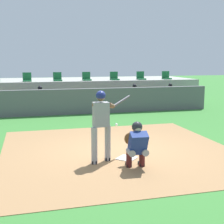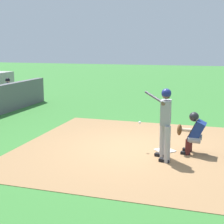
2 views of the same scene
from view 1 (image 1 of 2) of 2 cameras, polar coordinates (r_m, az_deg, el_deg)
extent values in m
plane|color=#387A33|center=(9.03, 1.14, -6.97)|extent=(80.00, 80.00, 0.00)
cube|color=#9E754C|center=(9.03, 1.14, -6.94)|extent=(6.40, 6.40, 0.01)
cube|color=white|center=(8.29, 2.68, -8.30)|extent=(0.62, 0.62, 0.02)
cylinder|color=#99999E|center=(7.79, -3.20, -6.12)|extent=(0.15, 0.15, 0.92)
cylinder|color=#99999E|center=(8.03, -0.78, -5.63)|extent=(0.15, 0.15, 0.92)
cube|color=gray|center=(7.75, -2.01, -0.44)|extent=(0.39, 0.26, 0.60)
sphere|color=brown|center=(7.69, -2.02, 2.72)|extent=(0.21, 0.21, 0.21)
sphere|color=navy|center=(7.68, -2.03, 2.98)|extent=(0.24, 0.24, 0.24)
cylinder|color=brown|center=(7.80, -1.60, 1.20)|extent=(0.57, 0.18, 0.18)
cylinder|color=brown|center=(7.81, -0.13, 1.21)|extent=(0.25, 0.25, 0.17)
cylinder|color=#333338|center=(8.26, 1.75, 1.98)|extent=(0.65, 0.63, 0.24)
cube|color=black|center=(7.97, -3.18, -8.88)|extent=(0.17, 0.28, 0.09)
cube|color=black|center=(8.21, -0.80, -8.32)|extent=(0.17, 0.28, 0.09)
cylinder|color=gray|center=(7.43, 3.38, -7.20)|extent=(0.18, 0.33, 0.16)
cylinder|color=#4C1919|center=(7.63, 3.09, -8.40)|extent=(0.14, 0.14, 0.42)
cube|color=black|center=(7.74, 2.97, -9.47)|extent=(0.13, 0.25, 0.08)
cylinder|color=gray|center=(7.52, 5.76, -7.05)|extent=(0.18, 0.33, 0.16)
cylinder|color=#4C1919|center=(7.71, 5.42, -8.24)|extent=(0.14, 0.14, 0.42)
cube|color=black|center=(7.82, 5.27, -9.30)|extent=(0.13, 0.25, 0.08)
cube|color=navy|center=(7.37, 4.71, -5.58)|extent=(0.43, 0.46, 0.57)
cube|color=#2D2D33|center=(7.48, 4.46, -5.35)|extent=(0.40, 0.28, 0.45)
sphere|color=beige|center=(7.36, 4.57, -2.86)|extent=(0.21, 0.21, 0.21)
sphere|color=#232328|center=(7.38, 4.53, -2.68)|extent=(0.25, 0.25, 0.25)
cylinder|color=beige|center=(7.57, 3.95, -5.18)|extent=(0.13, 0.46, 0.10)
ellipsoid|color=brown|center=(7.77, 3.24, -4.79)|extent=(0.29, 0.14, 0.30)
sphere|color=white|center=(8.72, 0.80, -2.31)|extent=(0.07, 0.07, 0.07)
cube|color=#59595E|center=(15.15, -5.62, 1.93)|extent=(13.00, 0.30, 1.20)
cube|color=olive|center=(16.18, -6.17, 1.05)|extent=(11.80, 0.44, 0.45)
cylinder|color=#939399|center=(15.72, -13.19, 1.59)|extent=(0.15, 0.40, 0.15)
cylinder|color=#939399|center=(15.56, -13.13, 0.53)|extent=(0.13, 0.13, 0.45)
cube|color=maroon|center=(15.54, -13.10, -0.17)|extent=(0.11, 0.24, 0.08)
cylinder|color=#939399|center=(15.73, -12.24, 1.63)|extent=(0.15, 0.40, 0.15)
cylinder|color=#939399|center=(15.57, -12.17, 0.57)|extent=(0.13, 0.13, 0.45)
cube|color=maroon|center=(15.55, -12.14, -0.13)|extent=(0.11, 0.24, 0.08)
cube|color=navy|center=(15.91, -12.78, 2.68)|extent=(0.36, 0.22, 0.54)
sphere|color=brown|center=(15.87, -12.83, 4.08)|extent=(0.20, 0.20, 0.20)
sphere|color=black|center=(15.87, -12.84, 4.22)|extent=(0.22, 0.22, 0.22)
cylinder|color=brown|center=(15.78, -13.47, 2.20)|extent=(0.09, 0.41, 0.22)
cylinder|color=brown|center=(15.79, -12.02, 2.26)|extent=(0.09, 0.41, 0.22)
cylinder|color=#939399|center=(16.58, 3.87, 2.20)|extent=(0.15, 0.40, 0.15)
cylinder|color=#939399|center=(16.42, 4.08, 1.20)|extent=(0.13, 0.13, 0.45)
cube|color=maroon|center=(16.40, 4.13, 0.54)|extent=(0.11, 0.24, 0.08)
cylinder|color=#939399|center=(16.66, 4.71, 2.23)|extent=(0.15, 0.40, 0.15)
cylinder|color=#939399|center=(16.51, 4.93, 1.23)|extent=(0.13, 0.13, 0.45)
cube|color=maroon|center=(16.49, 4.98, 0.57)|extent=(0.11, 0.24, 0.08)
cube|color=navy|center=(16.79, 4.06, 3.22)|extent=(0.36, 0.22, 0.54)
sphere|color=tan|center=(16.76, 4.07, 4.55)|extent=(0.20, 0.20, 0.20)
sphere|color=black|center=(16.75, 4.07, 4.68)|extent=(0.22, 0.22, 0.22)
cylinder|color=tan|center=(16.61, 3.56, 2.78)|extent=(0.09, 0.41, 0.22)
cylinder|color=tan|center=(16.74, 4.86, 2.82)|extent=(0.09, 0.41, 0.22)
cylinder|color=#939399|center=(17.34, 10.32, 2.39)|extent=(0.15, 0.40, 0.15)
cylinder|color=#939399|center=(17.19, 10.57, 1.43)|extent=(0.13, 0.13, 0.45)
cube|color=maroon|center=(17.18, 10.63, 0.80)|extent=(0.11, 0.24, 0.08)
cylinder|color=#939399|center=(17.45, 11.09, 2.41)|extent=(0.15, 0.40, 0.15)
cylinder|color=#939399|center=(17.31, 11.35, 1.46)|extent=(0.13, 0.13, 0.45)
cube|color=maroon|center=(17.29, 11.40, 0.83)|extent=(0.11, 0.24, 0.08)
cube|color=navy|center=(17.56, 10.42, 3.36)|extent=(0.36, 0.22, 0.54)
sphere|color=tan|center=(17.53, 10.46, 4.62)|extent=(0.20, 0.20, 0.20)
sphere|color=black|center=(17.53, 10.46, 4.75)|extent=(0.22, 0.22, 0.22)
cylinder|color=tan|center=(17.36, 10.01, 2.94)|extent=(0.09, 0.41, 0.22)
cylinder|color=tan|center=(17.54, 11.20, 2.97)|extent=(0.09, 0.41, 0.22)
cube|color=#9E9E99|center=(19.47, -7.72, 3.81)|extent=(15.00, 4.40, 1.40)
cube|color=#196033|center=(17.67, -15.01, 5.44)|extent=(0.46, 0.46, 0.08)
cube|color=#196033|center=(17.85, -15.05, 6.25)|extent=(0.46, 0.06, 0.40)
cube|color=#196033|center=(17.74, -9.74, 5.64)|extent=(0.46, 0.46, 0.08)
cube|color=#196033|center=(17.92, -9.82, 6.44)|extent=(0.46, 0.06, 0.40)
cube|color=#196033|center=(17.95, -4.54, 5.78)|extent=(0.46, 0.46, 0.08)
cube|color=#196033|center=(18.14, -4.66, 6.58)|extent=(0.46, 0.06, 0.40)
cube|color=#196033|center=(18.31, 0.49, 5.88)|extent=(0.46, 0.46, 0.08)
cube|color=#196033|center=(18.49, 0.33, 6.66)|extent=(0.46, 0.06, 0.40)
cube|color=#196033|center=(18.81, 5.30, 5.93)|extent=(0.46, 0.46, 0.08)
cube|color=#196033|center=(18.98, 5.10, 6.69)|extent=(0.46, 0.06, 0.40)
cube|color=#196033|center=(19.42, 9.83, 5.94)|extent=(0.46, 0.46, 0.08)
cube|color=#196033|center=(19.59, 9.61, 6.68)|extent=(0.46, 0.06, 0.40)
camera|label=2|loc=(8.98, -60.11, 6.57)|focal=53.47mm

